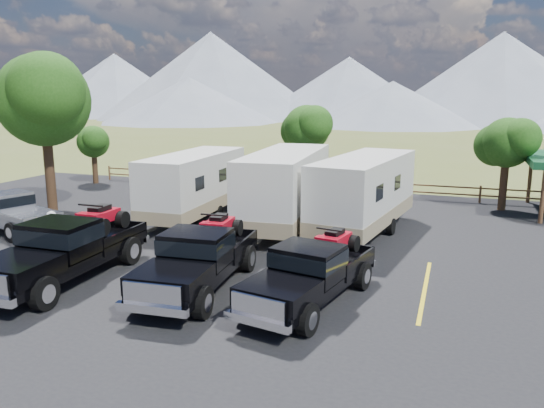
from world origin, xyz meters
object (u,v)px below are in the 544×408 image
(rig_right, at_px, (312,271))
(trailer_center, at_px, (285,189))
(rig_left, at_px, (67,247))
(person_a, at_px, (53,237))
(rig_center, at_px, (200,257))
(trailer_right, at_px, (364,194))
(pickup_silver, at_px, (10,211))
(tree_big_nw, at_px, (43,100))
(trailer_left, at_px, (194,185))

(rig_right, relative_size, trailer_center, 0.61)
(rig_left, relative_size, person_a, 3.51)
(rig_center, bearing_deg, trailer_right, 62.03)
(person_a, bearing_deg, trailer_center, -137.75)
(pickup_silver, bearing_deg, rig_center, 90.34)
(tree_big_nw, bearing_deg, rig_center, -30.88)
(rig_right, distance_m, trailer_center, 8.56)
(tree_big_nw, distance_m, person_a, 10.11)
(tree_big_nw, height_order, trailer_right, tree_big_nw)
(rig_left, bearing_deg, tree_big_nw, 133.02)
(trailer_center, bearing_deg, trailer_left, 173.31)
(trailer_left, bearing_deg, tree_big_nw, -174.77)
(rig_right, relative_size, trailer_right, 0.64)
(rig_left, distance_m, pickup_silver, 7.72)
(rig_center, relative_size, pickup_silver, 1.07)
(tree_big_nw, bearing_deg, person_a, -48.04)
(trailer_center, bearing_deg, trailer_right, 1.42)
(rig_left, distance_m, rig_center, 4.42)
(pickup_silver, bearing_deg, trailer_right, 125.97)
(trailer_right, bearing_deg, rig_center, -105.46)
(pickup_silver, relative_size, person_a, 3.12)
(trailer_left, bearing_deg, rig_right, -47.06)
(trailer_left, bearing_deg, rig_left, -91.47)
(pickup_silver, distance_m, person_a, 5.74)
(person_a, bearing_deg, tree_big_nw, -55.97)
(tree_big_nw, xyz_separation_m, trailer_center, (12.17, 0.69, -3.77))
(rig_left, relative_size, trailer_center, 0.68)
(rig_right, xyz_separation_m, trailer_left, (-7.91, 8.05, 0.71))
(rig_left, xyz_separation_m, rig_right, (7.90, 0.74, -0.14))
(rig_center, distance_m, trailer_right, 8.97)
(rig_right, height_order, person_a, rig_right)
(tree_big_nw, bearing_deg, pickup_silver, -73.67)
(trailer_center, bearing_deg, rig_center, -95.51)
(rig_center, xyz_separation_m, trailer_right, (3.61, 8.18, 0.72))
(rig_center, distance_m, pickup_silver, 11.40)
(rig_center, relative_size, rig_right, 1.05)
(tree_big_nw, height_order, rig_left, tree_big_nw)
(rig_right, relative_size, trailer_left, 0.67)
(tree_big_nw, height_order, person_a, tree_big_nw)
(rig_center, height_order, rig_right, rig_center)
(tree_big_nw, height_order, pickup_silver, tree_big_nw)
(tree_big_nw, xyz_separation_m, trailer_left, (7.60, 0.90, -3.92))
(pickup_silver, bearing_deg, rig_left, 75.32)
(trailer_center, xyz_separation_m, trailer_right, (3.41, 0.33, -0.07))
(tree_big_nw, xyz_separation_m, rig_center, (11.97, -7.16, -4.56))
(trailer_left, xyz_separation_m, pickup_silver, (-6.50, -4.65, -0.76))
(rig_right, height_order, trailer_center, trailer_center)
(trailer_right, bearing_deg, tree_big_nw, -167.89)
(tree_big_nw, distance_m, trailer_right, 16.08)
(rig_center, bearing_deg, person_a, 171.36)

